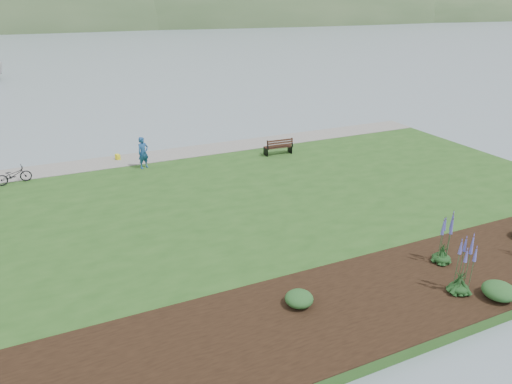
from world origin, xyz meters
TOP-DOWN VIEW (x-y plane):
  - ground at (0.00, 0.00)m, footprint 600.00×600.00m
  - lawn at (0.00, -2.00)m, footprint 34.00×20.00m
  - shoreline_path at (0.00, 6.90)m, footprint 34.00×2.20m
  - garden_bed at (3.00, -9.80)m, footprint 24.00×4.40m
  - far_hillside at (20.00, 170.00)m, footprint 580.00×80.00m
  - park_bench at (5.32, 4.23)m, footprint 1.68×0.75m
  - person at (-2.51, 5.17)m, footprint 0.88×0.75m
  - bicycle_a at (-8.97, 5.56)m, footprint 0.91×1.77m
  - pannier at (-3.63, 7.20)m, footprint 0.29×0.35m
  - echium_0 at (4.07, -10.69)m, footprint 0.62×0.62m
  - echium_1 at (4.93, -9.11)m, footprint 0.62×0.62m
  - shrub_0 at (-0.83, -9.18)m, footprint 0.87×0.87m
  - shrub_1 at (4.94, -11.42)m, footprint 1.00×1.00m

SIDE VIEW (x-z plane):
  - ground at x=0.00m, z-range 0.00..0.00m
  - far_hillside at x=20.00m, z-range -19.00..19.00m
  - lawn at x=0.00m, z-range 0.00..0.40m
  - shoreline_path at x=0.00m, z-range 0.40..0.43m
  - garden_bed at x=3.00m, z-range 0.40..0.44m
  - pannier at x=-3.63m, z-range 0.40..0.73m
  - shrub_0 at x=-0.83m, z-range 0.44..0.87m
  - shrub_1 at x=4.94m, z-range 0.44..0.94m
  - bicycle_a at x=-8.97m, z-range 0.40..1.28m
  - park_bench at x=5.32m, z-range 0.40..1.42m
  - echium_1 at x=4.93m, z-range 0.24..2.39m
  - echium_0 at x=4.07m, z-range 0.28..2.53m
  - person at x=-2.51m, z-range 0.40..2.45m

